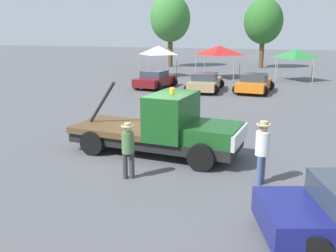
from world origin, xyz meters
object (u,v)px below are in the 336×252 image
object	(u,v)px
tow_truck	(165,129)
parked_car_maroon	(155,79)
person_at_hood	(128,146)
parked_car_tan	(205,82)
tree_center	(263,21)
canopy_tent_green	(296,54)
person_near_truck	(262,147)
canopy_tent_red	(219,50)
parked_car_orange	(254,83)
tree_left	(170,18)
canopy_tent_white	(158,50)

from	to	relation	value
tow_truck	parked_car_maroon	xyz separation A→B (m)	(-6.08, 14.90, -0.30)
tow_truck	person_at_hood	xyz separation A→B (m)	(-0.26, -2.48, 0.07)
parked_car_tan	tree_center	size ratio (longest dim) A/B	0.60
canopy_tent_green	tree_center	bearing A→B (deg)	109.46
person_near_truck	person_at_hood	distance (m)	3.88
person_at_hood	canopy_tent_green	size ratio (longest dim) A/B	0.55
tow_truck	tree_center	size ratio (longest dim) A/B	0.79
parked_car_maroon	canopy_tent_green	size ratio (longest dim) A/B	1.42
canopy_tent_red	parked_car_orange	bearing A→B (deg)	-60.67
tow_truck	tree_left	bearing A→B (deg)	112.13
parked_car_orange	tree_left	bearing A→B (deg)	39.07
parked_car_maroon	person_at_hood	bearing A→B (deg)	-156.72
tow_truck	person_near_truck	world-z (taller)	tow_truck
person_near_truck	canopy_tent_green	size ratio (longest dim) A/B	0.60
parked_car_maroon	parked_car_orange	size ratio (longest dim) A/B	1.01
person_near_truck	tree_left	xyz separation A→B (m)	(-14.14, 33.41, 4.60)
parked_car_orange	tree_left	size ratio (longest dim) A/B	0.51
parked_car_maroon	canopy_tent_red	size ratio (longest dim) A/B	1.26
canopy_tent_red	person_near_truck	bearing A→B (deg)	-75.46
person_at_hood	parked_car_tan	size ratio (longest dim) A/B	0.36
parked_car_tan	canopy_tent_green	xyz separation A→B (m)	(6.05, 8.10, 1.72)
tow_truck	parked_car_tan	distance (m)	14.75
tow_truck	parked_car_tan	size ratio (longest dim) A/B	1.31
parked_car_maroon	tree_center	size ratio (longest dim) A/B	0.56
canopy_tent_white	tree_center	world-z (taller)	tree_center
parked_car_orange	canopy_tent_white	world-z (taller)	canopy_tent_white
person_near_truck	tree_left	distance (m)	36.57
person_at_hood	canopy_tent_green	bearing A→B (deg)	144.94
person_at_hood	canopy_tent_red	distance (m)	25.16
person_at_hood	canopy_tent_red	world-z (taller)	canopy_tent_red
person_at_hood	canopy_tent_red	bearing A→B (deg)	160.13
parked_car_orange	tree_left	world-z (taller)	tree_left
parked_car_tan	tree_center	bearing A→B (deg)	-11.05
tree_center	parked_car_tan	bearing A→B (deg)	-96.28
tow_truck	canopy_tent_green	world-z (taller)	canopy_tent_green
tree_left	canopy_tent_green	bearing A→B (deg)	-31.98
parked_car_tan	tree_left	world-z (taller)	tree_left
tow_truck	canopy_tent_red	bearing A→B (deg)	100.58
person_at_hood	parked_car_tan	xyz separation A→B (m)	(-1.81, 17.09, -0.36)
tree_center	canopy_tent_red	bearing A→B (deg)	-103.77
parked_car_maroon	canopy_tent_white	size ratio (longest dim) A/B	1.52
parked_car_maroon	parked_car_tan	world-z (taller)	same
tow_truck	tree_center	xyz separation A→B (m)	(0.04, 33.83, 4.37)
parked_car_orange	tow_truck	bearing A→B (deg)	177.97
tow_truck	parked_car_tan	xyz separation A→B (m)	(-2.07, 14.60, -0.30)
person_at_hood	canopy_tent_green	distance (m)	25.58
canopy_tent_white	canopy_tent_green	xyz separation A→B (m)	(12.45, 0.73, -0.12)
person_at_hood	parked_car_maroon	distance (m)	18.33
person_near_truck	canopy_tent_red	xyz separation A→B (m)	(-6.25, 24.10, 1.46)
person_near_truck	tree_left	size ratio (longest dim) A/B	0.22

